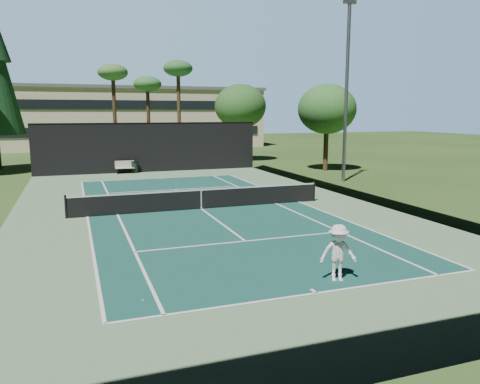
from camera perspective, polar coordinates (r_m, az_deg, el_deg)
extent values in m
plane|color=#2F4F1D|center=(23.68, -4.73, -2.09)|extent=(160.00, 160.00, 0.00)
cube|color=#678A61|center=(23.68, -4.73, -2.08)|extent=(18.00, 32.00, 0.01)
cube|color=#184D44|center=(23.68, -4.73, -2.07)|extent=(10.97, 23.77, 0.01)
cube|color=white|center=(13.00, 9.30, -12.06)|extent=(10.97, 0.10, 0.01)
cube|color=white|center=(35.14, -9.77, 1.67)|extent=(10.97, 0.10, 0.01)
cube|color=white|center=(17.74, 0.67, -6.00)|extent=(8.23, 0.10, 0.01)
cube|color=white|center=(29.81, -7.93, 0.31)|extent=(8.23, 0.10, 0.01)
cube|color=white|center=(22.92, -18.11, -2.89)|extent=(0.10, 23.77, 0.01)
cube|color=white|center=(25.61, 7.20, -1.20)|extent=(0.10, 23.77, 0.01)
cube|color=white|center=(22.99, -14.70, -2.69)|extent=(0.10, 23.77, 0.01)
cube|color=white|center=(25.03, 4.40, -1.41)|extent=(0.10, 23.77, 0.01)
cube|color=white|center=(23.68, -4.73, -2.05)|extent=(0.10, 12.80, 0.01)
cube|color=white|center=(13.13, 8.98, -11.84)|extent=(0.10, 0.30, 0.01)
cube|color=white|center=(34.99, -9.73, 1.64)|extent=(0.10, 0.30, 0.01)
cylinder|color=black|center=(22.82, -20.48, -1.72)|extent=(0.10, 0.10, 1.10)
cylinder|color=black|center=(25.94, 9.03, 0.08)|extent=(0.10, 0.10, 1.10)
cube|color=black|center=(23.58, -4.75, -0.91)|extent=(12.80, 0.02, 0.92)
cube|color=white|center=(23.50, -4.77, 0.26)|extent=(12.80, 0.04, 0.07)
cube|color=white|center=(23.58, -4.75, -0.91)|extent=(0.05, 0.03, 0.92)
cube|color=black|center=(38.97, -10.92, 5.34)|extent=(18.00, 0.04, 4.00)
cube|color=black|center=(9.19, 22.29, -8.85)|extent=(18.00, 0.04, 4.00)
cube|color=black|center=(27.09, 13.95, 3.42)|extent=(0.04, 32.00, 4.00)
cube|color=black|center=(22.79, -27.23, 1.50)|extent=(0.04, 32.00, 4.00)
cube|color=black|center=(38.88, -11.01, 8.28)|extent=(18.00, 0.06, 0.06)
imported|color=white|center=(13.82, 11.89, -7.27)|extent=(1.20, 0.89, 1.66)
sphere|color=#D0E534|center=(12.62, -11.75, -12.79)|extent=(0.06, 0.06, 0.06)
sphere|color=yellow|center=(24.14, -10.95, -1.94)|extent=(0.06, 0.06, 0.06)
sphere|color=#AECC2E|center=(26.43, 0.26, -0.76)|extent=(0.07, 0.07, 0.07)
sphere|color=#ADCD2E|center=(26.18, -19.39, -1.42)|extent=(0.06, 0.06, 0.06)
cube|color=beige|center=(38.40, -13.85, 2.85)|extent=(1.50, 0.45, 0.05)
cube|color=beige|center=(38.57, -13.90, 3.32)|extent=(1.50, 0.06, 0.55)
cube|color=black|center=(38.38, -14.73, 2.45)|extent=(0.06, 0.40, 0.42)
cube|color=black|center=(38.50, -12.95, 2.54)|extent=(0.06, 0.40, 0.42)
cylinder|color=black|center=(38.65, -12.70, 2.93)|extent=(0.52, 0.52, 0.90)
cylinder|color=black|center=(38.60, -12.73, 3.63)|extent=(0.56, 0.56, 0.05)
cylinder|color=#442E1D|center=(46.58, -15.01, 8.66)|extent=(0.36, 0.36, 8.55)
ellipsoid|color=#3D6E31|center=(46.73, -15.25, 13.91)|extent=(2.80, 2.80, 1.54)
cylinder|color=#402C1B|center=(48.99, -11.07, 8.31)|extent=(0.36, 0.36, 7.65)
ellipsoid|color=#2F692F|center=(49.07, -11.22, 12.78)|extent=(2.80, 2.80, 1.54)
cylinder|color=#4C3620|center=(46.49, -7.44, 9.18)|extent=(0.36, 0.36, 9.00)
ellipsoid|color=#2C632D|center=(46.68, -7.57, 14.71)|extent=(2.80, 2.80, 1.54)
cylinder|color=#4E3121|center=(47.29, 0.05, 5.95)|extent=(0.40, 0.40, 3.52)
ellipsoid|color=#295922|center=(47.20, 0.05, 10.41)|extent=(5.12, 5.12, 4.35)
cylinder|color=#4D3821|center=(39.90, 10.40, 4.95)|extent=(0.40, 0.40, 3.30)
ellipsoid|color=#2D6627|center=(39.78, 10.56, 9.90)|extent=(4.80, 4.80, 4.08)
cube|color=beige|center=(68.68, -14.91, 8.64)|extent=(40.00, 12.00, 8.00)
cube|color=#59595B|center=(68.75, -15.06, 12.06)|extent=(40.50, 12.50, 0.40)
cube|color=black|center=(62.69, -14.36, 7.14)|extent=(38.00, 0.15, 1.20)
cube|color=black|center=(62.65, -14.49, 10.25)|extent=(38.00, 0.15, 1.20)
cylinder|color=gray|center=(33.63, 12.83, 11.44)|extent=(0.24, 0.24, 12.00)
cube|color=gray|center=(34.39, 13.24, 21.64)|extent=(0.90, 0.25, 0.25)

